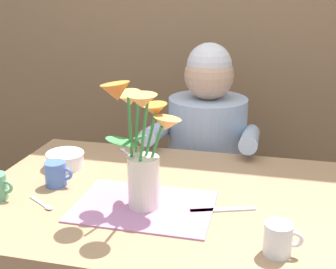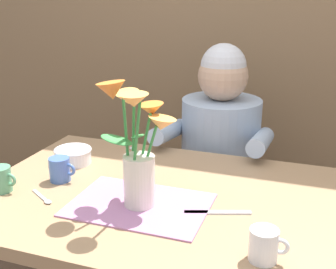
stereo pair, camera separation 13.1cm
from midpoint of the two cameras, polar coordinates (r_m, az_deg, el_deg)
name	(u,v)px [view 2 (the right image)]	position (r m, az deg, el deg)	size (l,w,h in m)	color
wood_panel_backdrop	(239,9)	(2.22, 11.16, 15.97)	(4.00, 0.10, 2.50)	brown
dining_table	(168,223)	(1.38, 2.73, -11.70)	(1.20, 0.80, 0.74)	#9E7A56
seated_person	(219,173)	(1.95, 8.68, -5.10)	(0.45, 0.47, 1.14)	#4C4C56
striped_placemat	(140,205)	(1.27, -0.80, -9.37)	(0.40, 0.28, 0.01)	#B275A3
flower_vase	(137,146)	(1.20, -0.97, -1.62)	(0.23, 0.22, 0.37)	silver
ceramic_bowl	(73,155)	(1.59, -10.17, -2.75)	(0.14, 0.14, 0.06)	white
dinner_knife	(218,212)	(1.25, 9.65, -10.22)	(0.19, 0.02, 0.01)	silver
ceramic_mug	(60,169)	(1.45, -11.60, -4.59)	(0.09, 0.07, 0.08)	#476BB7
tea_cup	(1,179)	(1.42, -18.83, -5.68)	(0.09, 0.07, 0.08)	#569970
coffee_cup	(264,245)	(1.06, 16.23, -13.97)	(0.09, 0.07, 0.08)	silver
spoon_0	(134,150)	(1.68, -2.25, -2.17)	(0.09, 0.10, 0.01)	silver
spoon_1	(44,199)	(1.34, -13.39, -8.36)	(0.11, 0.08, 0.01)	silver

